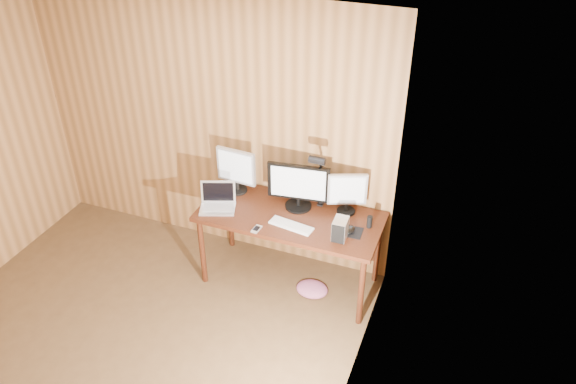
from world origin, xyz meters
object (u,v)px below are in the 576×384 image
Objects in this scene: monitor_left at (236,170)px; phone at (257,229)px; hard_drive at (340,229)px; desk_lamp at (319,173)px; laptop at (218,201)px; speaker at (370,222)px; keyboard at (291,225)px; monitor_right at (347,193)px; desk at (293,222)px; monitor_center at (298,186)px; mouse at (350,229)px.

phone is (0.40, -0.48, -0.22)m from monitor_left.
desk_lamp is (-0.30, 0.32, 0.28)m from hard_drive.
speaker is at bearing -12.63° from laptop.
keyboard is at bearing -24.09° from laptop.
desk is at bearing 176.89° from monitor_right.
monitor_right is 1.14m from laptop.
speaker is at bearing -51.37° from monitor_right.
desk is at bearing -179.64° from speaker.
desk_lamp reaches higher than hard_drive.
phone is (-0.19, -0.37, 0.13)m from desk.
speaker is (0.24, -0.14, -0.15)m from monitor_right.
keyboard is 3.45× the size of phone.
monitor_left is at bearing -168.16° from desk_lamp.
monitor_center is 0.36m from keyboard.
monitor_center is 1.27× the size of monitor_left.
monitor_right is 0.30m from desk_lamp.
monitor_left is 1.03m from monitor_right.
keyboard is 0.66m from speaker.
monitor_center is at bearing 72.47° from desk.
mouse is (0.48, 0.11, 0.01)m from keyboard.
monitor_right is 0.56m from keyboard.
phone is 0.71m from desk_lamp.
monitor_center is 1.47× the size of laptop.
phone is at bearing -170.05° from hard_drive.
hard_drive is 0.52m from desk_lamp.
mouse is (0.55, -0.12, 0.15)m from desk.
speaker is at bearing 0.36° from desk.
keyboard is at bearing -159.86° from speaker.
monitor_left reaches higher than monitor_right.
hard_drive is (0.47, -0.30, -0.13)m from monitor_center.
keyboard is 0.29m from phone.
desk_lamp reaches higher than desk.
desk_lamp is (-0.35, 0.21, 0.35)m from mouse.
monitor_left reaches higher than phone.
monitor_left is at bearing 161.45° from keyboard.
phone is at bearing -116.33° from desk_lamp.
monitor_right is 0.34m from mouse.
speaker reaches higher than phone.
monitor_left is 0.67m from phone.
monitor_right is (0.42, 0.07, -0.02)m from monitor_center.
keyboard is (0.71, -0.05, -0.05)m from laptop.
desk is 2.66× the size of desk_lamp.
laptop is at bearing 175.14° from monitor_right.
monitor_center reaches higher than desk.
monitor_left is at bearing 160.55° from hard_drive.
hard_drive is 0.70m from phone.
mouse is 0.19× the size of desk_lamp.
speaker is (0.19, 0.23, -0.03)m from hard_drive.
monitor_right reaches higher than phone.
desk_lamp is at bearing 55.20° from phone.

